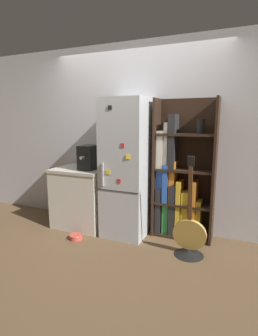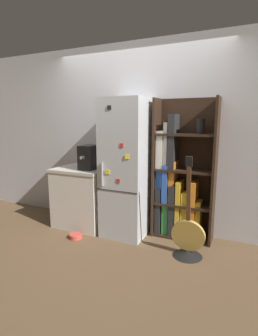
% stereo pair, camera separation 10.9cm
% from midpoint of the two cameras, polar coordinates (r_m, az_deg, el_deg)
% --- Properties ---
extents(ground_plane, '(16.00, 16.00, 0.00)m').
position_cam_midpoint_polar(ground_plane, '(3.67, -0.34, -14.52)').
color(ground_plane, brown).
extents(wall_back, '(8.00, 0.05, 2.60)m').
position_cam_midpoint_polar(wall_back, '(3.77, 2.69, 6.66)').
color(wall_back, silver).
rests_on(wall_back, ground_plane).
extents(refrigerator, '(0.57, 0.66, 1.82)m').
position_cam_midpoint_polar(refrigerator, '(3.50, 0.55, -0.03)').
color(refrigerator, silver).
rests_on(refrigerator, ground_plane).
extents(bookshelf, '(0.78, 0.31, 1.82)m').
position_cam_midpoint_polar(bookshelf, '(3.51, 11.64, -3.18)').
color(bookshelf, black).
rests_on(bookshelf, ground_plane).
extents(kitchen_counter, '(0.77, 0.66, 0.86)m').
position_cam_midpoint_polar(kitchen_counter, '(3.95, -9.02, -6.10)').
color(kitchen_counter, silver).
rests_on(kitchen_counter, ground_plane).
extents(espresso_machine, '(0.22, 0.36, 0.34)m').
position_cam_midpoint_polar(espresso_machine, '(3.72, -7.74, 2.36)').
color(espresso_machine, black).
rests_on(espresso_machine, kitchen_counter).
extents(guitar, '(0.38, 0.34, 1.18)m').
position_cam_midpoint_polar(guitar, '(3.19, 13.66, -15.44)').
color(guitar, black).
rests_on(guitar, ground_plane).
extents(pet_bowl, '(0.17, 0.17, 0.06)m').
position_cam_midpoint_polar(pet_bowl, '(3.64, -10.66, -14.31)').
color(pet_bowl, '#D84C3F').
rests_on(pet_bowl, ground_plane).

